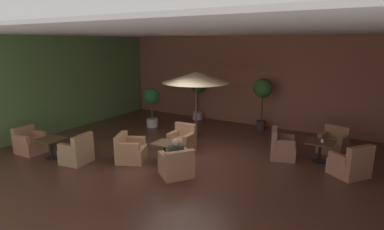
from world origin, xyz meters
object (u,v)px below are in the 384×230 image
Objects in this scene: armchair_front_left_east at (351,165)px; armchair_front_left_south at (333,143)px; potted_tree_left_corner at (152,101)px; potted_tree_mid_left at (263,93)px; iced_drink_cup at (322,141)px; cafe_table_front_left at (320,146)px; patron_blue_shirt at (176,151)px; cafe_table_front_right at (164,148)px; patio_umbrella_tall_red at (196,77)px; armchair_mid_center_east at (30,143)px; potted_tree_mid_right at (198,93)px; armchair_front_right_east at (130,151)px; armchair_front_left_north at (282,148)px; cafe_table_mid_center at (51,144)px; armchair_front_right_south at (177,165)px; armchair_front_right_north at (182,142)px; armchair_mid_center_north at (77,152)px.

armchair_front_left_south is (-0.63, 1.73, -0.01)m from armchair_front_left_east.
potted_tree_mid_left is (4.10, 1.77, 0.46)m from potted_tree_left_corner.
potted_tree_left_corner is 14.91× the size of iced_drink_cup.
patron_blue_shirt is (-3.09, -3.00, 0.21)m from cafe_table_front_left.
cafe_table_front_right is 3.24m from patio_umbrella_tall_red.
armchair_mid_center_east is (-8.07, -3.97, -0.16)m from cafe_table_front_left.
potted_tree_mid_right is at bearing 118.74° from patio_umbrella_tall_red.
potted_tree_mid_left reaches higher than cafe_table_front_right.
armchair_front_right_east is (-5.70, -2.19, -0.01)m from armchair_front_left_east.
cafe_table_front_left is 1.10m from armchair_front_left_north.
patron_blue_shirt is at bearing -68.34° from patio_umbrella_tall_red.
armchair_front_left_east is 1.85m from armchair_front_left_south.
armchair_mid_center_east is 4.76m from potted_tree_left_corner.
potted_tree_mid_right is at bearing 153.53° from armchair_front_left_east.
armchair_front_left_south reaches higher than cafe_table_front_right.
patron_blue_shirt is (2.57, -5.58, -0.55)m from potted_tree_mid_right.
patio_umbrella_tall_red reaches higher than armchair_mid_center_east.
armchair_front_right_south is at bearing 12.53° from cafe_table_mid_center.
armchair_mid_center_east is at bearing -148.79° from armchair_front_left_south.
iced_drink_cup is at bearing 25.70° from armchair_mid_center_east.
patio_umbrella_tall_red is at bearing -61.26° from potted_tree_mid_right.
iced_drink_cup reaches higher than cafe_table_front_left.
armchair_front_right_east reaches higher than iced_drink_cup.
armchair_front_right_east is 0.97× the size of armchair_front_right_south.
potted_tree_mid_right is (-5.66, 2.58, 0.76)m from cafe_table_front_left.
potted_tree_left_corner reaches higher than armchair_front_right_north.
armchair_front_right_north is 4.87m from armchair_mid_center_east.
armchair_front_right_south is at bearing -61.52° from armchair_front_right_north.
potted_tree_mid_left is (2.27, 5.14, 1.22)m from armchair_front_right_east.
potted_tree_mid_right is at bearing 98.69° from armchair_front_right_east.
armchair_front_left_south is 7.94m from armchair_mid_center_north.
patron_blue_shirt is at bearing 144.13° from armchair_front_right_south.
potted_tree_mid_left reaches higher than armchair_front_left_north.
armchair_front_right_south is at bearing -135.40° from cafe_table_front_left.
iced_drink_cup is at bearing 11.96° from armchair_front_left_north.
armchair_front_right_north reaches higher than cafe_table_front_left.
potted_tree_mid_right is at bearing 64.36° from potted_tree_left_corner.
armchair_front_right_north is (-0.05, 1.03, -0.11)m from cafe_table_front_right.
potted_tree_mid_right is (-1.71, 3.96, 0.90)m from armchair_front_right_north.
cafe_table_front_left is 0.42× the size of potted_tree_mid_right.
armchair_mid_center_east is 0.45× the size of potted_tree_mid_right.
armchair_front_left_south is at bearing 37.73° from armchair_front_right_east.
armchair_front_left_south is 1.20m from iced_drink_cup.
armchair_front_left_north is 0.38× the size of patio_umbrella_tall_red.
armchair_front_left_north is 1.05× the size of armchair_mid_center_north.
armchair_front_right_east is at bearing 36.11° from armchair_mid_center_north.
potted_tree_mid_right is 2.96× the size of patron_blue_shirt.
armchair_mid_center_east is at bearing -169.26° from armchair_front_right_south.
potted_tree_mid_left is at bearing -5.49° from potted_tree_mid_right.
armchair_front_left_north is 1.87m from armchair_front_left_south.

